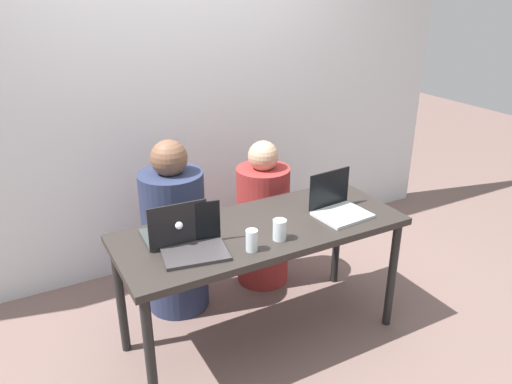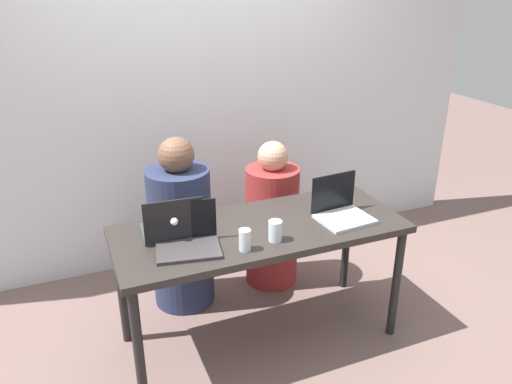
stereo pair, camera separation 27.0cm
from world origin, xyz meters
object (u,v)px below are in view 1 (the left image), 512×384
object	(u,v)px
person_on_left	(175,236)
water_glass_left	(252,242)
person_on_right	(263,221)
laptop_back_left	(174,231)
laptop_front_right	(338,205)
water_glass_center	(280,231)
laptop_front_left	(193,242)

from	to	relation	value
person_on_left	water_glass_left	bearing A→B (deg)	97.86
person_on_right	laptop_back_left	world-z (taller)	person_on_right
person_on_left	person_on_right	bearing A→B (deg)	176.81
laptop_front_right	water_glass_center	world-z (taller)	laptop_front_right
person_on_left	water_glass_center	xyz separation A→B (m)	(0.33, -0.72, 0.29)
person_on_right	laptop_front_left	world-z (taller)	person_on_right
laptop_front_left	water_glass_center	world-z (taller)	laptop_front_left
laptop_front_right	laptop_back_left	size ratio (longest dim) A/B	0.97
person_on_right	laptop_front_right	distance (m)	0.72
laptop_back_left	water_glass_left	bearing A→B (deg)	139.82
person_on_left	laptop_front_right	distance (m)	1.03
person_on_left	laptop_back_left	bearing A→B (deg)	68.73
person_on_right	water_glass_left	world-z (taller)	person_on_right
person_on_left	laptop_back_left	world-z (taller)	person_on_left
laptop_back_left	laptop_front_left	world-z (taller)	laptop_back_left
laptop_front_left	water_glass_left	bearing A→B (deg)	-17.22
laptop_front_left	person_on_right	bearing A→B (deg)	49.90
person_on_left	laptop_front_left	world-z (taller)	person_on_left
laptop_front_left	water_glass_left	world-z (taller)	laptop_front_left
laptop_front_left	water_glass_center	bearing A→B (deg)	-2.85
laptop_front_right	water_glass_left	xyz separation A→B (m)	(-0.63, -0.14, -0.00)
laptop_front_left	person_on_left	bearing A→B (deg)	90.02
laptop_front_right	laptop_front_left	bearing A→B (deg)	175.48
laptop_back_left	water_glass_center	world-z (taller)	laptop_back_left
laptop_back_left	person_on_right	bearing A→B (deg)	-145.94
person_on_left	water_glass_left	size ratio (longest dim) A/B	10.07
laptop_back_left	water_glass_left	xyz separation A→B (m)	(0.30, -0.28, -0.00)
person_on_left	person_on_right	world-z (taller)	person_on_left
person_on_right	laptop_front_right	size ratio (longest dim) A/B	3.36
person_on_left	laptop_front_left	bearing A→B (deg)	76.63
person_on_left	laptop_front_left	size ratio (longest dim) A/B	3.22
water_glass_center	water_glass_left	size ratio (longest dim) A/B	0.98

